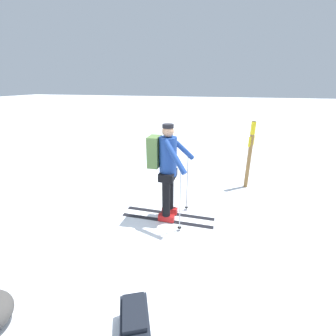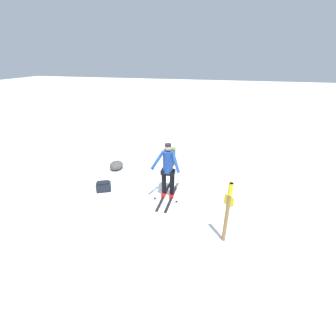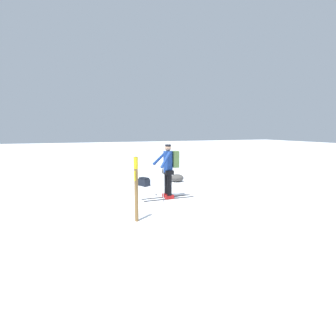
{
  "view_description": "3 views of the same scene",
  "coord_description": "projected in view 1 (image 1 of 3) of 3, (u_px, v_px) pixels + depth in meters",
  "views": [
    {
      "loc": [
        0.98,
        -2.85,
        2.46
      ],
      "look_at": [
        0.05,
        0.78,
        1.03
      ],
      "focal_mm": 24.0,
      "sensor_mm": 36.0,
      "label": 1
    },
    {
      "loc": [
        5.99,
        2.3,
        4.1
      ],
      "look_at": [
        0.05,
        0.78,
        1.03
      ],
      "focal_mm": 24.0,
      "sensor_mm": 36.0,
      "label": 2
    },
    {
      "loc": [
        3.15,
        8.8,
        2.29
      ],
      "look_at": [
        0.05,
        0.78,
        1.03
      ],
      "focal_mm": 28.0,
      "sensor_mm": 36.0,
      "label": 3
    }
  ],
  "objects": [
    {
      "name": "dropped_backpack",
      "position": [
        135.0,
        323.0,
        2.29
      ],
      "size": [
        0.46,
        0.55,
        0.34
      ],
      "color": "black",
      "rests_on": "ground_plane"
    },
    {
      "name": "skier",
      "position": [
        166.0,
        167.0,
        4.01
      ],
      "size": [
        1.77,
        0.92,
        1.81
      ],
      "color": "black",
      "rests_on": "ground_plane"
    },
    {
      "name": "trail_marker",
      "position": [
        250.0,
        150.0,
        5.31
      ],
      "size": [
        0.15,
        0.22,
        1.63
      ],
      "color": "olive",
      "rests_on": "ground_plane"
    },
    {
      "name": "ground_plane",
      "position": [
        153.0,
        243.0,
        3.68
      ],
      "size": [
        80.0,
        80.0,
        0.0
      ],
      "primitive_type": "plane",
      "color": "white"
    }
  ]
}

